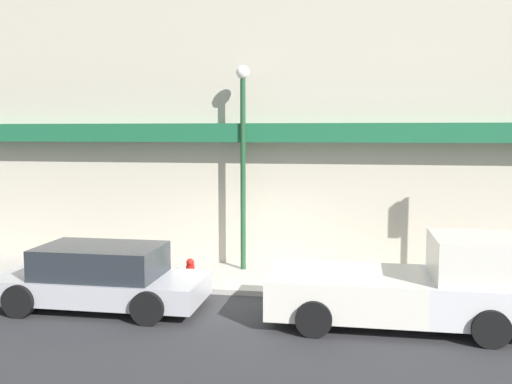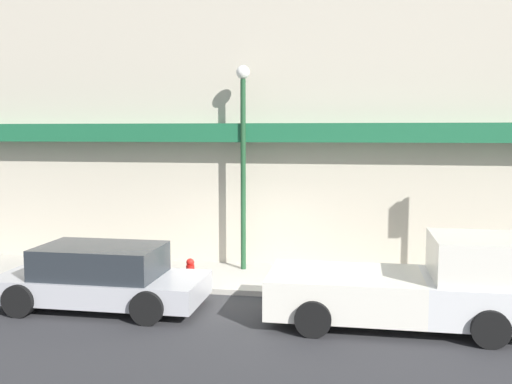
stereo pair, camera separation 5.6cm
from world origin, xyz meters
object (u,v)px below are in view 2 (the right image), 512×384
at_px(pickup_truck, 415,286).
at_px(street_lamp, 243,143).
at_px(fire_hydrant, 190,271).
at_px(parked_car, 101,277).

xyz_separation_m(pickup_truck, street_lamp, (-4.14, 3.47, 2.73)).
xyz_separation_m(pickup_truck, fire_hydrant, (-5.11, 1.74, -0.34)).
distance_m(parked_car, fire_hydrant, 2.30).
bearing_deg(fire_hydrant, pickup_truck, -18.77).
bearing_deg(pickup_truck, fire_hydrant, 161.67).
bearing_deg(parked_car, street_lamp, 56.54).
height_order(pickup_truck, fire_hydrant, pickup_truck).
distance_m(pickup_truck, fire_hydrant, 5.40).
xyz_separation_m(pickup_truck, parked_car, (-6.59, 0.00, -0.11)).
bearing_deg(parked_car, pickup_truck, 1.86).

